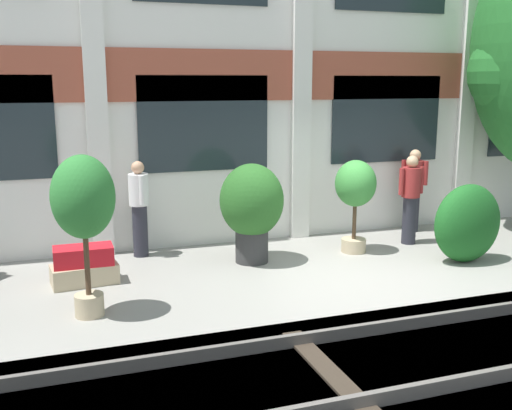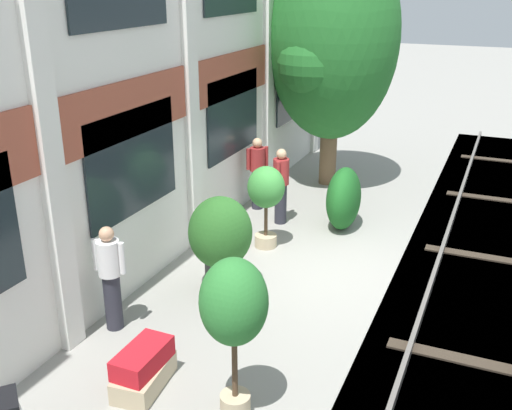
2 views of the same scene
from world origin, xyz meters
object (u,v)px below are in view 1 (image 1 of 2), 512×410
Objects in this scene: potted_plant_tall_urn at (355,190)px; resident_near_plants at (414,188)px; resident_by_doorway at (410,197)px; topiary_hedge at (467,223)px; potted_plant_square_trough at (84,266)px; potted_plant_glazed_jar at (252,205)px; potted_plant_terracotta_small at (83,204)px; resident_watching_tracks at (139,206)px.

resident_near_plants is (1.85, 0.98, -0.24)m from potted_plant_tall_urn.
resident_by_doorway is 1.36m from topiary_hedge.
resident_near_plants is at bearing 10.34° from potted_plant_square_trough.
potted_plant_terracotta_small is at bearing -150.50° from potted_plant_glazed_jar.
topiary_hedge is at bearing -18.95° from potted_plant_glazed_jar.
resident_by_doorway is (1.25, 0.17, -0.24)m from potted_plant_tall_urn.
potted_plant_terracotta_small reaches higher than resident_watching_tracks.
potted_plant_terracotta_small is 1.27× the size of resident_watching_tracks.
potted_plant_glazed_jar reaches higher than resident_by_doorway.
topiary_hedge is at bearing 3.59° from potted_plant_terracotta_small.
potted_plant_square_trough is at bearing 89.32° from potted_plant_terracotta_small.
potted_plant_tall_urn is 1.24× the size of topiary_hedge.
resident_watching_tracks reaches higher than resident_by_doorway.
potted_plant_square_trough is at bearing 43.51° from resident_watching_tracks.
potted_plant_tall_urn is (4.67, 1.53, -0.36)m from potted_plant_terracotta_small.
resident_near_plants is at bearing 173.79° from resident_watching_tracks.
potted_plant_glazed_jar is 1.00× the size of resident_near_plants.
topiary_hedge is (5.14, -2.13, -0.23)m from resident_watching_tracks.
resident_watching_tracks reaches higher than potted_plant_square_trough.
potted_plant_glazed_jar is at bearing 29.50° from potted_plant_terracotta_small.
potted_plant_square_trough is 6.24m from topiary_hedge.
potted_plant_glazed_jar is (2.74, 0.24, 0.70)m from potted_plant_square_trough.
potted_plant_glazed_jar is at bearing -91.20° from resident_by_doorway.
resident_by_doorway is 1.00m from resident_near_plants.
potted_plant_tall_urn is 0.99× the size of resident_near_plants.
resident_by_doorway is 4.95m from resident_watching_tracks.
potted_plant_glazed_jar is 3.63m from topiary_hedge.
potted_plant_tall_urn is at bearing -85.92° from resident_by_doorway.
resident_near_plants is (6.52, 2.51, -0.60)m from potted_plant_terracotta_small.
potted_plant_terracotta_small is 1.26× the size of potted_plant_glazed_jar.
resident_watching_tracks is at bearing 157.45° from topiary_hedge.
potted_plant_tall_urn is 3.77m from resident_watching_tracks.
potted_plant_terracotta_small reaches higher than potted_plant_tall_urn.
potted_plant_tall_urn is at bearing 2.57° from potted_plant_square_trough.
potted_plant_terracotta_small reaches higher than potted_plant_square_trough.
potted_plant_terracotta_small is (-0.02, -1.32, 1.22)m from potted_plant_square_trough.
potted_plant_square_trough is at bearing -90.09° from resident_by_doorway.
potted_plant_tall_urn is 2.11m from resident_near_plants.
resident_watching_tracks reaches higher than topiary_hedge.
topiary_hedge is (1.50, -1.14, -0.47)m from potted_plant_tall_urn.
potted_plant_glazed_jar is 3.16m from resident_by_doorway.
resident_watching_tracks is (-1.72, 0.96, -0.08)m from potted_plant_glazed_jar.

